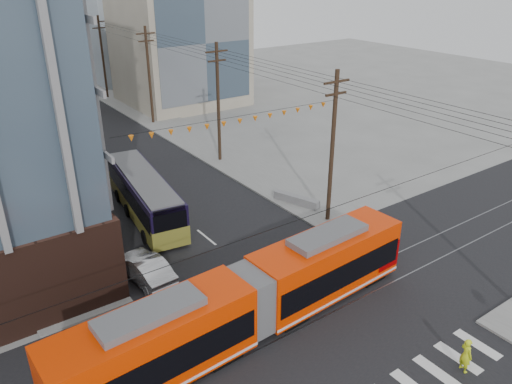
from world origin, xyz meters
The scene contains 11 objects.
ground centered at (0.00, 0.00, 0.00)m, with size 160.00×160.00×0.00m, color slate.
bg_bldg_ne_near centered at (16.00, 48.00, 8.00)m, with size 14.00×14.00×16.00m, color gray.
bg_bldg_ne_far centered at (18.00, 68.00, 7.00)m, with size 16.00×16.00×14.00m, color #8C99A5.
utility_pole_far centered at (8.50, 56.00, 5.50)m, with size 0.30×0.30×11.00m, color black.
streetcar centered at (-3.06, 4.27, 1.93)m, with size 20.04×2.82×3.86m, color red, non-canonical shape.
city_bus centered at (-2.00, 19.43, 1.68)m, with size 2.56×11.83×3.35m, color black, non-canonical shape.
parked_car_silver centered at (-5.45, 11.66, 0.80)m, with size 1.70×4.86×1.60m, color #A3A4A5.
parked_car_white centered at (-5.61, 19.47, 0.77)m, with size 2.15×5.28×1.53m, color white.
parked_car_grey centered at (-5.10, 24.05, 0.67)m, with size 2.21×4.79×1.33m, color #54555C.
pedestrian centered at (3.49, -3.59, 0.90)m, with size 0.65×0.43×1.79m, color #D5E91B.
jersey_barrier centered at (8.30, 14.34, 0.39)m, with size 0.87×3.85×0.77m, color slate.
Camera 1 is at (-14.52, -12.37, 17.20)m, focal length 35.00 mm.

